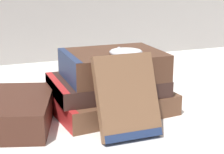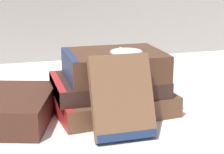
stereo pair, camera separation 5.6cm
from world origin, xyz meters
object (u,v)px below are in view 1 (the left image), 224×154
object	(u,v)px
pocket_watch	(125,52)
book_flat_top	(110,65)
book_flat_bottom	(109,102)
book_flat_middle	(104,85)
book_leaning_front	(129,100)
reading_glasses	(44,90)

from	to	relation	value
pocket_watch	book_flat_top	bearing A→B (deg)	136.84
book_flat_bottom	book_flat_middle	world-z (taller)	book_flat_middle
book_flat_bottom	book_flat_top	world-z (taller)	book_flat_top
pocket_watch	book_leaning_front	bearing A→B (deg)	-109.03
book_flat_bottom	book_flat_middle	bearing A→B (deg)	129.75
book_flat_bottom	pocket_watch	world-z (taller)	pocket_watch
book_leaning_front	reading_glasses	size ratio (longest dim) A/B	1.33
pocket_watch	reading_glasses	size ratio (longest dim) A/B	0.64
book_flat_top	book_flat_middle	bearing A→B (deg)	157.48
pocket_watch	book_flat_middle	bearing A→B (deg)	142.94
book_flat_top	book_leaning_front	xyz separation A→B (m)	(-0.01, -0.11, -0.03)
book_flat_middle	reading_glasses	distance (m)	0.19
pocket_watch	reading_glasses	xyz separation A→B (m)	(-0.11, 0.19, -0.11)
book_leaning_front	reading_glasses	xyz separation A→B (m)	(-0.08, 0.28, -0.06)
book_flat_top	pocket_watch	world-z (taller)	pocket_watch
book_flat_top	reading_glasses	size ratio (longest dim) A/B	1.81
reading_glasses	book_leaning_front	bearing A→B (deg)	-60.87
book_flat_top	book_leaning_front	bearing A→B (deg)	-95.37
book_flat_bottom	book_flat_middle	distance (m)	0.03
book_flat_top	book_leaning_front	world-z (taller)	book_leaning_front
book_leaning_front	pocket_watch	bearing A→B (deg)	70.97
pocket_watch	book_flat_bottom	bearing A→B (deg)	145.65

